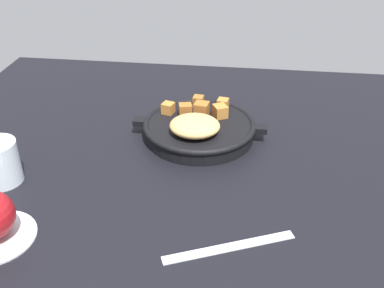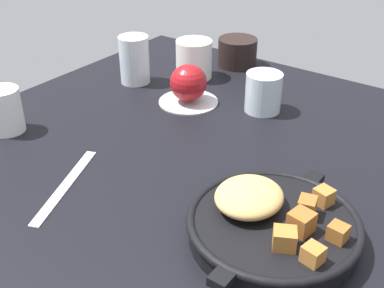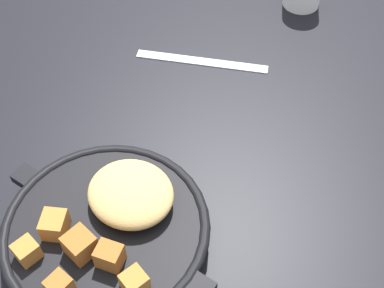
{
  "view_description": "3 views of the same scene",
  "coord_description": "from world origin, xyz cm",
  "views": [
    {
      "loc": [
        -14.2,
        66.25,
        46.88
      ],
      "look_at": [
        -5.46,
        -2.03,
        4.98
      ],
      "focal_mm": 42.6,
      "sensor_mm": 36.0,
      "label": 1
    },
    {
      "loc": [
        -51.99,
        -34.17,
        43.56
      ],
      "look_at": [
        -2.5,
        1.97,
        7.64
      ],
      "focal_mm": 46.53,
      "sensor_mm": 36.0,
      "label": 2
    },
    {
      "loc": [
        17.48,
        -30.65,
        49.82
      ],
      "look_at": [
        -2.2,
        -1.52,
        7.43
      ],
      "focal_mm": 46.63,
      "sensor_mm": 36.0,
      "label": 3
    }
  ],
  "objects": [
    {
      "name": "red_apple",
      "position": [
        21.05,
        20.07,
        4.3
      ],
      "size": [
        7.4,
        7.4,
        7.4
      ],
      "primitive_type": "sphere",
      "color": "maroon",
      "rests_on": "saucer_plate"
    },
    {
      "name": "ground_plane",
      "position": [
        0.0,
        0.0,
        -1.2
      ],
      "size": [
        102.27,
        103.48,
        2.4
      ],
      "primitive_type": "cube",
      "color": "black"
    },
    {
      "name": "butter_knife",
      "position": [
        -13.44,
        17.72,
        0.18
      ],
      "size": [
        18.94,
        9.3,
        0.36
      ],
      "primitive_type": "cube",
      "rotation": [
        0.0,
        0.0,
        0.4
      ],
      "color": "silver",
      "rests_on": "ground_plane"
    },
    {
      "name": "water_glass_short",
      "position": [
        26.75,
        6.31,
        3.83
      ],
      "size": [
        7.01,
        7.01,
        7.65
      ],
      "primitive_type": "cylinder",
      "color": "silver",
      "rests_on": "ground_plane"
    },
    {
      "name": "ceramic_mug_white",
      "position": [
        32.5,
        27.0,
        4.2
      ],
      "size": [
        7.98,
        7.98,
        8.41
      ],
      "primitive_type": "cylinder",
      "color": "silver",
      "rests_on": "ground_plane"
    },
    {
      "name": "cast_iron_skillet",
      "position": [
        -5.46,
        -12.91,
        2.33
      ],
      "size": [
        26.94,
        22.64,
        6.33
      ],
      "color": "black",
      "rests_on": "ground_plane"
    },
    {
      "name": "coffee_mug_dark",
      "position": [
        44.38,
        22.99,
        3.23
      ],
      "size": [
        9.1,
        9.1,
        6.46
      ],
      "primitive_type": "cylinder",
      "color": "black",
      "rests_on": "ground_plane"
    },
    {
      "name": "water_glass_tall",
      "position": [
        22.7,
        35.76,
        5.13
      ],
      "size": [
        6.43,
        6.43,
        10.26
      ],
      "primitive_type": "cylinder",
      "color": "silver",
      "rests_on": "ground_plane"
    },
    {
      "name": "white_creamer_pitcher",
      "position": [
        -7.68,
        39.42,
        4.07
      ],
      "size": [
        6.06,
        6.06,
        8.14
      ],
      "primitive_type": "cylinder",
      "color": "white",
      "rests_on": "ground_plane"
    },
    {
      "name": "saucer_plate",
      "position": [
        21.05,
        20.07,
        0.3
      ],
      "size": [
        12.01,
        12.01,
        0.6
      ],
      "primitive_type": "cylinder",
      "color": "#B7BABF",
      "rests_on": "ground_plane"
    }
  ]
}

